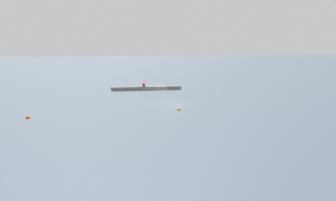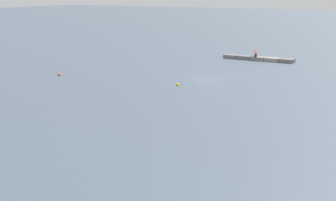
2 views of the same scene
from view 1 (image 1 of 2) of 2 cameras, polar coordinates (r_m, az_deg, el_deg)
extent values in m
plane|color=#475666|center=(69.18, 0.62, -0.39)|extent=(500.00, 500.00, 0.00)
cube|color=slate|center=(90.66, 0.66, 1.57)|extent=(2.55, 1.90, 0.66)
cube|color=gray|center=(90.06, -0.98, 1.53)|extent=(2.55, 1.90, 0.66)
cube|color=gray|center=(89.53, -2.64, 1.49)|extent=(2.55, 1.90, 0.66)
cube|color=slate|center=(89.07, -4.31, 1.45)|extent=(2.55, 1.90, 0.66)
cube|color=slate|center=(88.70, -6.00, 1.41)|extent=(2.55, 1.90, 0.66)
cube|color=#1E2333|center=(89.08, -2.89, 1.73)|extent=(0.40, 0.45, 0.16)
cube|color=brown|center=(89.33, -2.94, 1.86)|extent=(0.42, 0.26, 0.52)
sphere|color=tan|center=(89.30, -2.94, 2.09)|extent=(0.22, 0.22, 0.22)
cylinder|color=black|center=(89.35, -2.94, 2.03)|extent=(0.02, 0.02, 1.05)
cone|color=#B21E1E|center=(89.30, -2.95, 2.41)|extent=(1.31, 1.31, 0.23)
sphere|color=black|center=(89.29, -2.95, 2.50)|extent=(0.05, 0.05, 0.05)
sphere|color=yellow|center=(62.36, 1.30, -1.11)|extent=(0.54, 0.54, 0.54)
sphere|color=#EA5914|center=(58.03, -16.53, -2.01)|extent=(0.49, 0.49, 0.49)
camera|label=2|loc=(46.90, 69.61, 6.92)|focal=50.32mm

